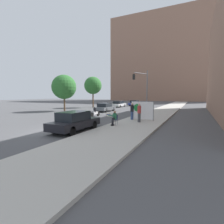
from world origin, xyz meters
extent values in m
plane|color=#4F4F51|center=(0.00, 0.00, 0.00)|extent=(160.00, 160.00, 0.00)
cube|color=#B7B2A8|center=(4.45, 15.00, 0.08)|extent=(4.28, 90.00, 0.15)
cube|color=#936B56|center=(-2.00, 71.85, 18.96)|extent=(52.00, 12.00, 37.93)
cylinder|color=#474C56|center=(2.83, 3.18, 0.38)|extent=(0.03, 0.03, 0.45)
cylinder|color=#474C56|center=(3.20, 3.18, 0.38)|extent=(0.03, 0.03, 0.45)
cylinder|color=#474C56|center=(2.83, 3.55, 0.38)|extent=(0.03, 0.03, 0.45)
cylinder|color=#474C56|center=(3.20, 3.55, 0.38)|extent=(0.03, 0.03, 0.45)
cube|color=navy|center=(3.01, 3.36, 0.61)|extent=(0.40, 0.40, 0.02)
cube|color=navy|center=(3.01, 3.55, 0.81)|extent=(0.40, 0.02, 0.38)
cylinder|color=black|center=(3.01, 3.20, 0.71)|extent=(0.18, 0.42, 0.18)
cylinder|color=black|center=(3.01, 2.99, 0.38)|extent=(0.16, 0.16, 0.45)
cube|color=black|center=(3.01, 2.93, 0.20)|extent=(0.20, 0.28, 0.10)
cylinder|color=#236642|center=(3.01, 3.39, 0.88)|extent=(0.34, 0.34, 0.52)
sphere|color=#936B4C|center=(3.01, 3.39, 1.25)|extent=(0.22, 0.22, 0.22)
cylinder|color=#236642|center=(2.68, 3.31, 0.96)|extent=(0.45, 0.09, 0.09)
cube|color=#EAE5C6|center=(2.48, 3.31, 1.01)|extent=(0.53, 0.02, 0.30)
cube|color=navy|center=(2.48, 3.30, 1.01)|extent=(0.40, 0.01, 0.07)
cylinder|color=#424247|center=(4.47, 5.72, 0.58)|extent=(0.28, 0.28, 0.85)
cylinder|color=#B23333|center=(4.47, 5.72, 1.34)|extent=(0.34, 0.34, 0.67)
sphere|color=tan|center=(4.47, 5.72, 1.79)|extent=(0.22, 0.22, 0.22)
cylinder|color=#334775|center=(3.32, 7.01, 0.57)|extent=(0.28, 0.28, 0.84)
cylinder|color=black|center=(3.32, 7.01, 1.33)|extent=(0.34, 0.34, 0.67)
sphere|color=beige|center=(3.32, 7.01, 1.77)|extent=(0.22, 0.22, 0.22)
cylinder|color=slate|center=(3.25, 7.04, 1.10)|extent=(0.06, 0.06, 1.89)
cylinder|color=slate|center=(5.52, 7.04, 1.10)|extent=(0.06, 0.06, 1.89)
cube|color=white|center=(4.39, 7.04, 1.15)|extent=(2.26, 0.02, 1.79)
cylinder|color=#197A33|center=(3.89, 7.02, 1.41)|extent=(0.79, 0.01, 0.79)
cylinder|color=slate|center=(2.84, 14.85, 3.17)|extent=(0.16, 0.16, 6.04)
cylinder|color=slate|center=(1.65, 15.41, 5.89)|extent=(1.22, 2.42, 0.11)
cube|color=black|center=(0.46, 15.98, 5.47)|extent=(0.40, 0.40, 0.84)
sphere|color=green|center=(0.46, 15.98, 5.19)|extent=(0.18, 0.18, 0.18)
cube|color=black|center=(1.08, 0.45, 0.55)|extent=(1.78, 4.49, 0.56)
cube|color=black|center=(1.08, 0.27, 1.16)|extent=(1.53, 2.34, 0.65)
cylinder|color=black|center=(0.30, 1.84, 0.32)|extent=(0.22, 0.64, 0.64)
cylinder|color=black|center=(1.86, 1.84, 0.32)|extent=(0.22, 0.64, 0.64)
cylinder|color=black|center=(0.30, -0.95, 0.32)|extent=(0.22, 0.64, 0.64)
cylinder|color=black|center=(1.86, -0.95, 0.32)|extent=(0.22, 0.64, 0.64)
cube|color=#565B60|center=(-4.10, 15.11, 0.52)|extent=(1.89, 4.37, 0.50)
cube|color=black|center=(-4.10, 14.94, 1.07)|extent=(1.62, 2.27, 0.60)
cylinder|color=black|center=(-4.94, 16.47, 0.32)|extent=(0.22, 0.64, 0.64)
cylinder|color=black|center=(-3.27, 16.47, 0.32)|extent=(0.22, 0.64, 0.64)
cylinder|color=black|center=(-4.94, 13.76, 0.32)|extent=(0.22, 0.64, 0.64)
cylinder|color=black|center=(-3.27, 13.76, 0.32)|extent=(0.22, 0.64, 0.64)
cube|color=white|center=(-6.19, 25.50, 0.52)|extent=(1.86, 4.47, 0.49)
cube|color=black|center=(-6.19, 25.32, 1.06)|extent=(1.60, 2.33, 0.60)
cylinder|color=black|center=(-7.01, 26.89, 0.32)|extent=(0.22, 0.64, 0.64)
cylinder|color=black|center=(-5.37, 26.89, 0.32)|extent=(0.22, 0.64, 0.64)
cylinder|color=black|center=(-7.01, 24.12, 0.32)|extent=(0.22, 0.64, 0.64)
cylinder|color=black|center=(-5.37, 24.12, 0.32)|extent=(0.22, 0.64, 0.64)
cube|color=navy|center=(-4.44, 31.33, 0.52)|extent=(1.81, 4.40, 0.49)
cube|color=black|center=(-4.44, 31.16, 1.06)|extent=(1.56, 2.29, 0.60)
cylinder|color=black|center=(-5.24, 32.69, 0.32)|extent=(0.22, 0.64, 0.64)
cylinder|color=black|center=(-3.65, 32.69, 0.32)|extent=(0.22, 0.64, 0.64)
cylinder|color=black|center=(-5.24, 29.97, 0.32)|extent=(0.22, 0.64, 0.64)
cylinder|color=black|center=(-3.65, 29.97, 0.32)|extent=(0.22, 0.64, 0.64)
cube|color=white|center=(-1.96, 8.38, 0.48)|extent=(0.24, 0.90, 0.32)
cylinder|color=black|center=(-1.96, 8.33, 0.81)|extent=(0.28, 0.28, 0.53)
sphere|color=black|center=(-1.96, 8.33, 1.09)|extent=(0.24, 0.24, 0.24)
cylinder|color=black|center=(-1.96, 9.13, 0.30)|extent=(0.10, 0.60, 0.60)
cylinder|color=black|center=(-1.96, 7.63, 0.30)|extent=(0.10, 0.60, 0.60)
cylinder|color=brown|center=(-10.68, 12.88, 1.30)|extent=(0.28, 0.28, 2.60)
sphere|color=#2D6B2D|center=(-10.68, 12.88, 4.02)|extent=(4.04, 4.04, 4.04)
cylinder|color=brown|center=(-10.63, 21.91, 1.70)|extent=(0.28, 0.28, 3.40)
sphere|color=#2D6B2D|center=(-10.63, 21.91, 4.69)|extent=(3.70, 3.70, 3.70)
camera|label=1|loc=(9.22, -10.09, 2.73)|focal=28.00mm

